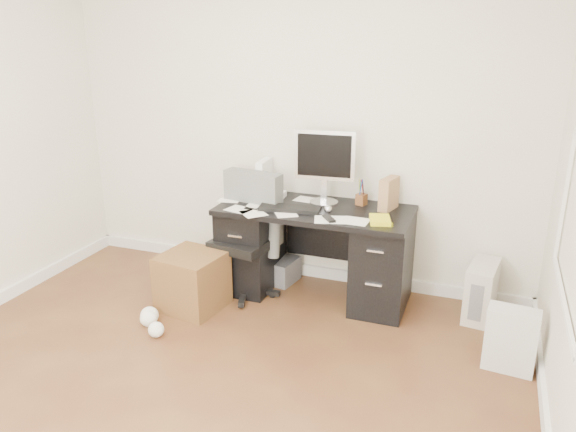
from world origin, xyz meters
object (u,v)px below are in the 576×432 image
(lcd_monitor, at_px, (325,167))
(wicker_basket, at_px, (192,281))
(keyboard, at_px, (289,208))
(office_chair, at_px, (243,236))
(pc_tower, at_px, (481,291))
(desk, at_px, (315,249))

(lcd_monitor, relative_size, wicker_basket, 1.36)
(lcd_monitor, relative_size, keyboard, 1.28)
(office_chair, height_order, pc_tower, office_chair)
(keyboard, height_order, pc_tower, keyboard)
(keyboard, bearing_deg, wicker_basket, -157.62)
(office_chair, bearing_deg, keyboard, 15.61)
(desk, relative_size, wicker_basket, 3.39)
(office_chair, bearing_deg, desk, 26.14)
(pc_tower, distance_m, wicker_basket, 2.20)
(wicker_basket, bearing_deg, office_chair, 53.27)
(desk, xyz_separation_m, keyboard, (-0.17, -0.12, 0.36))
(lcd_monitor, xyz_separation_m, keyboard, (-0.20, -0.24, -0.29))
(wicker_basket, bearing_deg, lcd_monitor, 37.08)
(desk, distance_m, lcd_monitor, 0.66)
(pc_tower, height_order, wicker_basket, wicker_basket)
(pc_tower, bearing_deg, lcd_monitor, -173.49)
(keyboard, bearing_deg, lcd_monitor, 39.81)
(keyboard, relative_size, office_chair, 0.47)
(desk, bearing_deg, wicker_basket, -147.03)
(office_chair, distance_m, wicker_basket, 0.53)
(pc_tower, bearing_deg, wicker_basket, -155.85)
(keyboard, bearing_deg, office_chair, 176.73)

